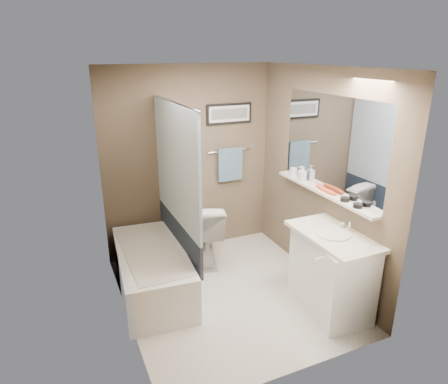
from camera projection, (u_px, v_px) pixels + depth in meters
name	position (u px, v px, depth m)	size (l,w,h in m)	color
ground	(229.00, 294.00, 4.41)	(2.50, 2.50, 0.00)	silver
ceiling	(231.00, 69.00, 3.61)	(2.20, 2.50, 0.04)	silver
wall_back	(190.00, 162.00, 5.07)	(2.20, 0.04, 2.40)	brown
wall_front	(299.00, 243.00, 2.95)	(2.20, 0.04, 2.40)	brown
wall_left	(121.00, 208.00, 3.59)	(0.04, 2.50, 2.40)	brown
wall_right	(318.00, 179.00, 4.42)	(0.04, 2.50, 2.40)	brown
tile_surround	(113.00, 210.00, 4.09)	(0.02, 1.55, 2.00)	#C4B694
curtain_rod	(173.00, 102.00, 4.00)	(0.02, 0.02, 1.55)	silver
curtain_upper	(176.00, 165.00, 4.22)	(0.03, 1.45, 1.28)	white
curtain_lower	(179.00, 235.00, 4.49)	(0.03, 1.45, 0.36)	#222E40
mirror	(331.00, 144.00, 4.15)	(0.02, 1.60, 1.00)	silver
shelf	(323.00, 192.00, 4.31)	(0.12, 1.60, 0.03)	silver
towel_bar	(229.00, 151.00, 5.23)	(0.02, 0.02, 0.60)	silver
towel	(230.00, 164.00, 5.27)	(0.34, 0.05, 0.44)	#7DA5B5
art_frame	(229.00, 114.00, 5.08)	(0.62, 0.03, 0.26)	black
art_mat	(230.00, 114.00, 5.07)	(0.56, 0.00, 0.20)	white
art_image	(230.00, 114.00, 5.07)	(0.50, 0.00, 0.13)	#595959
door	(356.00, 253.00, 3.21)	(0.80, 0.02, 2.00)	silver
door_handle	(318.00, 258.00, 3.13)	(0.02, 0.02, 0.10)	silver
bathtub	(152.00, 271.00, 4.39)	(0.70, 1.50, 0.50)	white
tub_rim	(151.00, 251.00, 4.30)	(0.56, 1.36, 0.02)	silver
toilet	(204.00, 231.00, 5.00)	(0.45, 0.78, 0.80)	silver
vanity	(331.00, 273.00, 4.07)	(0.50, 0.90, 0.80)	white
countertop	(334.00, 236.00, 3.92)	(0.54, 0.96, 0.04)	silver
sink_basin	(333.00, 234.00, 3.91)	(0.34, 0.34, 0.01)	silver
faucet_spout	(350.00, 226.00, 3.97)	(0.02, 0.02, 0.10)	white
faucet_knob	(343.00, 224.00, 4.06)	(0.05, 0.05, 0.05)	silver
candle_bowl_near	(358.00, 206.00, 3.83)	(0.09, 0.09, 0.04)	black
candle_bowl_far	(345.00, 199.00, 3.99)	(0.09, 0.09, 0.04)	black
hair_brush_front	(328.00, 191.00, 4.22)	(0.04, 0.04, 0.22)	#E84920
hair_brush_back	(323.00, 189.00, 4.29)	(0.04, 0.04, 0.22)	#D74A1E
pink_comb	(314.00, 186.00, 4.44)	(0.03, 0.16, 0.01)	pink
glass_jar	(293.00, 172.00, 4.78)	(0.08, 0.08, 0.10)	silver
soap_bottle	(302.00, 173.00, 4.61)	(0.08, 0.08, 0.17)	#999999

